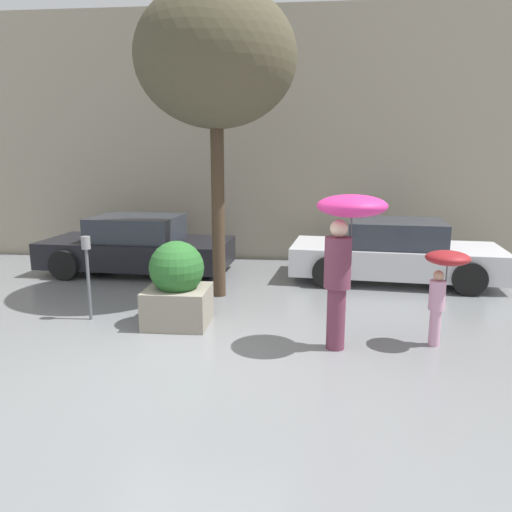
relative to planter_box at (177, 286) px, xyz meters
name	(u,v)px	position (x,y,z in m)	size (l,w,h in m)	color
ground_plane	(194,359)	(0.53, -1.30, -0.62)	(40.00, 40.00, 0.00)	slate
building_facade	(249,138)	(0.53, 5.20, 2.38)	(18.00, 0.30, 6.00)	#9E937F
planter_box	(177,286)	(0.00, 0.00, 0.00)	(0.96, 0.89, 1.32)	gray
person_adult	(346,235)	(2.47, -0.75, 0.95)	(0.91, 0.91, 2.10)	brown
person_child	(444,275)	(3.81, -0.54, 0.40)	(0.58, 0.58, 1.34)	#D199B7
parked_car_near	(137,247)	(-1.76, 3.35, -0.04)	(4.19, 2.20, 1.26)	black
parked_car_far	(395,253)	(3.82, 3.17, -0.04)	(4.39, 2.35, 1.26)	silver
street_tree	(216,59)	(0.36, 1.66, 3.57)	(2.79, 2.79, 5.41)	#423323
parking_meter	(87,261)	(-1.46, 0.10, 0.34)	(0.14, 0.14, 1.35)	#595B60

